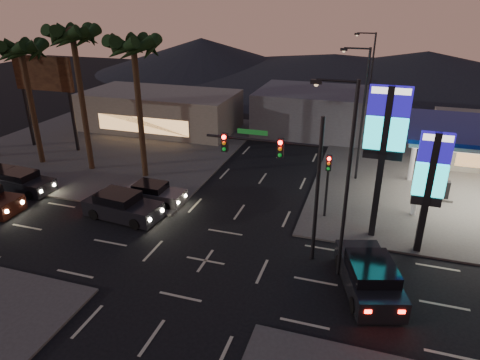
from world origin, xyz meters
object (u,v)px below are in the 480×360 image
(traffic_signal_mast, at_px, (285,167))
(car_lane_a_front, at_px, (122,206))
(suv_station, at_px, (369,276))
(car_lane_b_rear, at_px, (1,177))
(pylon_sign_short, at_px, (431,176))
(pylon_sign_tall, at_px, (385,134))
(car_lane_b_mid, at_px, (23,182))
(car_lane_b_front, at_px, (154,194))

(traffic_signal_mast, xyz_separation_m, car_lane_a_front, (-10.75, 1.03, -4.45))
(car_lane_a_front, bearing_deg, suv_station, -10.69)
(car_lane_b_rear, bearing_deg, suv_station, -9.60)
(pylon_sign_short, bearing_deg, suv_station, -119.49)
(pylon_sign_tall, distance_m, traffic_signal_mast, 6.02)
(car_lane_b_mid, relative_size, car_lane_b_rear, 1.09)
(pylon_sign_tall, xyz_separation_m, suv_station, (0.01, -5.41, -5.57))
(car_lane_b_front, xyz_separation_m, car_lane_b_rear, (-12.48, -0.92, 0.01))
(suv_station, bearing_deg, car_lane_b_front, 159.36)
(pylon_sign_short, relative_size, traffic_signal_mast, 0.88)
(car_lane_a_front, bearing_deg, traffic_signal_mast, -5.47)
(car_lane_b_rear, height_order, suv_station, suv_station)
(pylon_sign_tall, height_order, pylon_sign_short, pylon_sign_tall)
(traffic_signal_mast, distance_m, car_lane_b_front, 11.47)
(traffic_signal_mast, xyz_separation_m, suv_station, (4.75, -1.90, -4.40))
(pylon_sign_tall, xyz_separation_m, car_lane_b_mid, (-24.66, -1.16, -5.69))
(car_lane_b_front, bearing_deg, car_lane_b_rear, -175.76)
(car_lane_b_mid, bearing_deg, pylon_sign_tall, 2.70)
(traffic_signal_mast, relative_size, car_lane_b_front, 1.84)
(pylon_sign_tall, bearing_deg, car_lane_b_mid, -177.30)
(pylon_sign_short, bearing_deg, traffic_signal_mast, -160.87)
(traffic_signal_mast, bearing_deg, pylon_sign_short, 19.13)
(pylon_sign_short, height_order, traffic_signal_mast, traffic_signal_mast)
(pylon_sign_short, bearing_deg, car_lane_b_front, 176.33)
(traffic_signal_mast, bearing_deg, car_lane_b_front, 159.91)
(pylon_sign_tall, height_order, car_lane_b_rear, pylon_sign_tall)
(pylon_sign_short, relative_size, car_lane_b_front, 1.61)
(car_lane_b_mid, bearing_deg, car_lane_b_front, 7.16)
(car_lane_b_rear, distance_m, suv_station, 27.48)
(car_lane_a_front, height_order, suv_station, suv_station)
(traffic_signal_mast, xyz_separation_m, car_lane_b_mid, (-19.92, 2.35, -4.52))
(car_lane_b_rear, bearing_deg, car_lane_b_front, 4.24)
(pylon_sign_short, bearing_deg, car_lane_a_front, -175.29)
(car_lane_b_front, xyz_separation_m, car_lane_b_mid, (-10.04, -1.26, 0.05))
(traffic_signal_mast, relative_size, car_lane_b_mid, 1.68)
(pylon_sign_tall, bearing_deg, pylon_sign_short, -21.80)
(car_lane_b_front, bearing_deg, car_lane_a_front, -108.78)
(car_lane_a_front, xyz_separation_m, car_lane_b_rear, (-11.60, 1.66, -0.12))
(car_lane_b_mid, distance_m, suv_station, 25.03)
(car_lane_a_front, relative_size, suv_station, 0.93)
(suv_station, bearing_deg, car_lane_b_rear, 170.40)
(pylon_sign_tall, bearing_deg, suv_station, -89.94)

